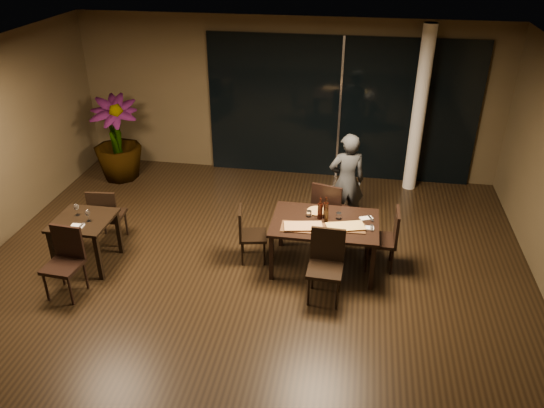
{
  "coord_description": "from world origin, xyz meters",
  "views": [
    {
      "loc": [
        1.33,
        -5.66,
        4.53
      ],
      "look_at": [
        0.27,
        0.64,
        1.05
      ],
      "focal_mm": 35.0,
      "sensor_mm": 36.0,
      "label": 1
    }
  ],
  "objects": [
    {
      "name": "main_table",
      "position": [
        1.0,
        0.8,
        0.68
      ],
      "size": [
        1.5,
        1.0,
        0.75
      ],
      "color": "black",
      "rests_on": "ground"
    },
    {
      "name": "pizza_board_right",
      "position": [
        1.29,
        0.67,
        0.76
      ],
      "size": [
        0.55,
        0.29,
        0.01
      ],
      "primitive_type": "cube",
      "rotation": [
        0.0,
        0.0,
        0.04
      ],
      "color": "#3F2614",
      "rests_on": "main_table"
    },
    {
      "name": "bottle_b",
      "position": [
        1.01,
        0.79,
        0.87
      ],
      "size": [
        0.05,
        0.05,
        0.25
      ],
      "primitive_type": null,
      "color": "black",
      "rests_on": "main_table"
    },
    {
      "name": "side_napkin",
      "position": [
        -2.38,
        0.1,
        0.76
      ],
      "size": [
        0.18,
        0.12,
        0.01
      ],
      "primitive_type": "cube",
      "rotation": [
        0.0,
        0.0,
        0.03
      ],
      "color": "silver",
      "rests_on": "side_table"
    },
    {
      "name": "wall_back",
      "position": [
        0.0,
        4.05,
        1.5
      ],
      "size": [
        8.0,
        0.1,
        3.0
      ],
      "primitive_type": "cube",
      "color": "#453A25",
      "rests_on": "ground"
    },
    {
      "name": "chair_main_right",
      "position": [
        1.88,
        0.93,
        0.52
      ],
      "size": [
        0.43,
        0.43,
        0.94
      ],
      "rotation": [
        0.0,
        0.0,
        -1.57
      ],
      "color": "black",
      "rests_on": "ground"
    },
    {
      "name": "diner",
      "position": [
        1.24,
        2.04,
        0.8
      ],
      "size": [
        0.62,
        0.49,
        1.61
      ],
      "primitive_type": "imported",
      "rotation": [
        0.0,
        0.0,
        3.41
      ],
      "color": "#2C2E30",
      "rests_on": "ground"
    },
    {
      "name": "chair_main_left",
      "position": [
        -0.11,
        0.79,
        0.48
      ],
      "size": [
        0.47,
        0.47,
        0.86
      ],
      "rotation": [
        0.0,
        0.0,
        1.77
      ],
      "color": "black",
      "rests_on": "ground"
    },
    {
      "name": "side_table",
      "position": [
        -2.4,
        0.3,
        0.62
      ],
      "size": [
        0.8,
        0.8,
        0.75
      ],
      "color": "black",
      "rests_on": "ground"
    },
    {
      "name": "window_panel",
      "position": [
        1.0,
        3.96,
        1.35
      ],
      "size": [
        5.0,
        0.06,
        2.7
      ],
      "primitive_type": "cube",
      "color": "black",
      "rests_on": "ground"
    },
    {
      "name": "napkin_near",
      "position": [
        1.59,
        0.72,
        0.76
      ],
      "size": [
        0.18,
        0.1,
        0.01
      ],
      "primitive_type": "cube",
      "rotation": [
        0.0,
        0.0,
        0.02
      ],
      "color": "white",
      "rests_on": "main_table"
    },
    {
      "name": "bottle_a",
      "position": [
        0.92,
        0.88,
        0.91
      ],
      "size": [
        0.07,
        0.07,
        0.32
      ],
      "primitive_type": null,
      "color": "black",
      "rests_on": "main_table"
    },
    {
      "name": "wine_glass_b",
      "position": [
        -2.29,
        0.27,
        0.83
      ],
      "size": [
        0.07,
        0.07,
        0.17
      ],
      "primitive_type": null,
      "color": "white",
      "rests_on": "side_table"
    },
    {
      "name": "tumbler_right",
      "position": [
        1.18,
        0.92,
        0.8
      ],
      "size": [
        0.08,
        0.08,
        0.09
      ],
      "primitive_type": "cylinder",
      "color": "white",
      "rests_on": "main_table"
    },
    {
      "name": "chair_main_far",
      "position": [
        1.01,
        1.52,
        0.57
      ],
      "size": [
        0.58,
        0.58,
        1.02
      ],
      "rotation": [
        0.0,
        0.0,
        2.87
      ],
      "color": "black",
      "rests_on": "ground"
    },
    {
      "name": "oblong_pizza_right",
      "position": [
        1.29,
        0.67,
        0.77
      ],
      "size": [
        0.55,
        0.37,
        0.02
      ],
      "primitive_type": null,
      "rotation": [
        0.0,
        0.0,
        0.29
      ],
      "color": "maroon",
      "rests_on": "pizza_board_right"
    },
    {
      "name": "ground",
      "position": [
        0.0,
        0.0,
        0.0
      ],
      "size": [
        8.0,
        8.0,
        0.0
      ],
      "primitive_type": "plane",
      "color": "black",
      "rests_on": "ground"
    },
    {
      "name": "chair_side_near",
      "position": [
        -2.35,
        -0.36,
        0.54
      ],
      "size": [
        0.48,
        0.48,
        0.96
      ],
      "rotation": [
        0.0,
        0.0,
        -0.08
      ],
      "color": "black",
      "rests_on": "ground"
    },
    {
      "name": "napkin_far",
      "position": [
        1.57,
        0.98,
        0.76
      ],
      "size": [
        0.21,
        0.16,
        0.01
      ],
      "primitive_type": "cube",
      "rotation": [
        0.0,
        0.0,
        0.41
      ],
      "color": "white",
      "rests_on": "main_table"
    },
    {
      "name": "potted_plant",
      "position": [
        -3.15,
        3.15,
        0.81
      ],
      "size": [
        1.14,
        1.14,
        1.61
      ],
      "primitive_type": "imported",
      "rotation": [
        0.0,
        0.0,
        0.38
      ],
      "color": "#184517",
      "rests_on": "ground"
    },
    {
      "name": "bottle_c",
      "position": [
        1.0,
        0.91,
        0.91
      ],
      "size": [
        0.07,
        0.07,
        0.33
      ],
      "primitive_type": null,
      "color": "black",
      "rests_on": "main_table"
    },
    {
      "name": "pizza_board_left",
      "position": [
        0.72,
        0.58,
        0.76
      ],
      "size": [
        0.62,
        0.32,
        0.01
      ],
      "primitive_type": "cube",
      "rotation": [
        0.0,
        0.0,
        0.02
      ],
      "color": "#4A2D17",
      "rests_on": "main_table"
    },
    {
      "name": "round_pizza",
      "position": [
        0.86,
        1.07,
        0.76
      ],
      "size": [
        0.27,
        0.27,
        0.01
      ],
      "primitive_type": "cylinder",
      "color": "red",
      "rests_on": "main_table"
    },
    {
      "name": "tumbler_left",
      "position": [
        0.76,
        0.91,
        0.79
      ],
      "size": [
        0.07,
        0.07,
        0.09
      ],
      "primitive_type": "cylinder",
      "color": "white",
      "rests_on": "main_table"
    },
    {
      "name": "column",
      "position": [
        2.4,
        3.65,
        1.5
      ],
      "size": [
        0.24,
        0.24,
        3.0
      ],
      "primitive_type": "cylinder",
      "color": "white",
      "rests_on": "ground"
    },
    {
      "name": "wine_glass_a",
      "position": [
        -2.52,
        0.39,
        0.83
      ],
      "size": [
        0.08,
        0.08,
        0.17
      ],
      "primitive_type": null,
      "color": "white",
      "rests_on": "side_table"
    },
    {
      "name": "ceiling",
      "position": [
        0.0,
        0.0,
        3.02
      ],
      "size": [
        8.0,
        8.0,
        0.04
      ],
      "primitive_type": "cube",
      "color": "silver",
      "rests_on": "wall_back"
    },
    {
      "name": "chair_side_far",
      "position": [
        -2.33,
        0.86,
        0.53
      ],
      "size": [
        0.48,
        0.48,
        0.95
      ],
      "rotation": [
        0.0,
        0.0,
        3.24
      ],
      "color": "black",
      "rests_on": "ground"
    },
    {
      "name": "chair_main_near",
      "position": [
        1.08,
        0.13,
        0.55
      ],
      "size": [
        0.47,
        0.47,
        0.98
      ],
      "rotation": [
        0.0,
        0.0,
        -0.04
      ],
      "color": "black",
      "rests_on": "ground"
    },
    {
      "name": "oblong_pizza_left",
      "position": [
        0.72,
        0.58,
        0.77
      ],
      "size": [
        0.54,
        0.32,
        0.02
      ],
      "primitive_type": null,
      "rotation": [
        0.0,
        0.0,
        0.18
      ],
      "color": "maroon",
      "rests_on": "pizza_board_left"
    }
  ]
}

